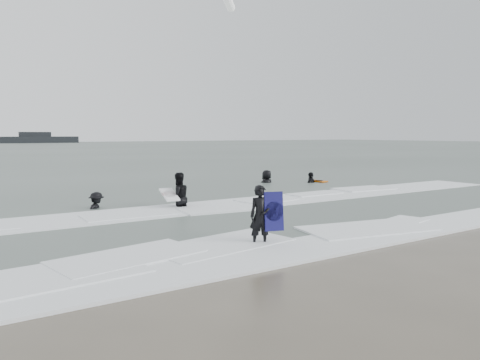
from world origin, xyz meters
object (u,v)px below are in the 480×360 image
surfer_centre (260,246)px  vessel_horizon (35,139)px  surfer_breaker (97,210)px  surfer_right_near (311,183)px  surfer_wading (178,208)px  surfer_right_far (267,184)px

surfer_centre → vessel_horizon: 146.14m
surfer_breaker → vessel_horizon: 138.82m
surfer_centre → surfer_breaker: 7.86m
surfer_right_near → vessel_horizon: bearing=-116.2°
surfer_wading → surfer_right_near: 10.73m
surfer_wading → surfer_breaker: (-2.65, 1.25, 0.00)m
surfer_centre → surfer_wading: 6.45m
surfer_wading → vessel_horizon: (17.78, 138.55, 1.26)m
surfer_wading → surfer_right_far: (7.86, 5.23, 0.00)m
surfer_centre → vessel_horizon: vessel_horizon is taller
surfer_centre → surfer_right_near: size_ratio=0.85×
surfer_centre → surfer_right_far: bearing=72.9°
vessel_horizon → surfer_breaker: bearing=-98.5°
surfer_wading → surfer_breaker: 2.93m
surfer_right_far → surfer_right_near: bearing=136.5°
surfer_right_near → vessel_horizon: (7.81, 134.59, 1.26)m
surfer_wading → surfer_right_far: size_ratio=0.99×
surfer_wading → surfer_right_near: surfer_wading is taller
surfer_right_far → vessel_horizon: 133.69m
surfer_wading → surfer_right_far: surfer_right_far is taller
surfer_centre → surfer_breaker: surfer_centre is taller
surfer_breaker → surfer_right_near: bearing=-29.4°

